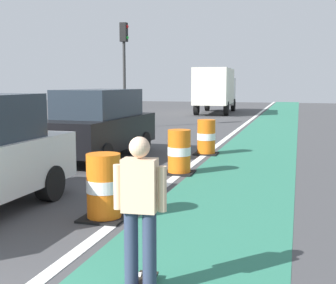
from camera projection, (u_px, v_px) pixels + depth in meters
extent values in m
cube|color=#2D755B|center=(256.00, 154.00, 14.45)|extent=(2.50, 80.00, 0.01)
cube|color=silver|center=(209.00, 152.00, 14.86)|extent=(0.20, 80.00, 0.01)
cylinder|color=silver|center=(153.00, 278.00, 5.12)|extent=(0.05, 0.11, 0.11)
cylinder|color=silver|center=(140.00, 277.00, 5.15)|extent=(0.05, 0.11, 0.11)
cylinder|color=#2D3851|center=(149.00, 250.00, 4.81)|extent=(0.15, 0.15, 0.82)
cylinder|color=#2D3851|center=(131.00, 248.00, 4.85)|extent=(0.15, 0.15, 0.82)
cube|color=beige|center=(140.00, 185.00, 4.74)|extent=(0.38, 0.25, 0.56)
cylinder|color=beige|center=(162.00, 189.00, 4.70)|extent=(0.09, 0.09, 0.48)
cylinder|color=beige|center=(118.00, 187.00, 4.79)|extent=(0.09, 0.09, 0.48)
sphere|color=beige|center=(139.00, 147.00, 4.69)|extent=(0.22, 0.22, 0.22)
cylinder|color=black|center=(50.00, 183.00, 8.67)|extent=(0.29, 0.68, 0.68)
cube|color=black|center=(99.00, 132.00, 13.44)|extent=(1.99, 4.66, 0.90)
cube|color=#232D38|center=(99.00, 103.00, 13.33)|extent=(1.71, 2.90, 0.80)
cylinder|color=black|center=(97.00, 140.00, 15.09)|extent=(0.30, 0.69, 0.68)
cylinder|color=black|center=(143.00, 142.00, 14.59)|extent=(0.30, 0.69, 0.68)
cylinder|color=black|center=(49.00, 153.00, 12.40)|extent=(0.30, 0.69, 0.68)
cylinder|color=black|center=(104.00, 156.00, 11.90)|extent=(0.30, 0.69, 0.68)
cylinder|color=orange|center=(104.00, 204.00, 7.51)|extent=(0.56, 0.56, 0.42)
cylinder|color=white|center=(104.00, 185.00, 7.47)|extent=(0.57, 0.57, 0.21)
cylinder|color=orange|center=(103.00, 167.00, 7.43)|extent=(0.56, 0.56, 0.42)
cube|color=black|center=(104.00, 218.00, 7.54)|extent=(0.73, 0.73, 0.04)
cylinder|color=orange|center=(179.00, 164.00, 11.27)|extent=(0.56, 0.56, 0.42)
cylinder|color=white|center=(179.00, 151.00, 11.23)|extent=(0.57, 0.57, 0.21)
cylinder|color=orange|center=(179.00, 138.00, 11.19)|extent=(0.56, 0.56, 0.42)
cube|color=black|center=(179.00, 173.00, 11.30)|extent=(0.73, 0.73, 0.04)
cylinder|color=orange|center=(206.00, 146.00, 14.30)|extent=(0.56, 0.56, 0.42)
cylinder|color=white|center=(206.00, 136.00, 14.25)|extent=(0.57, 0.57, 0.21)
cylinder|color=orange|center=(206.00, 126.00, 14.21)|extent=(0.56, 0.56, 0.42)
cube|color=black|center=(206.00, 154.00, 14.33)|extent=(0.73, 0.73, 0.04)
cube|color=silver|center=(214.00, 86.00, 32.38)|extent=(2.56, 5.70, 2.50)
cube|color=silver|center=(221.00, 92.00, 36.15)|extent=(2.29, 2.00, 2.10)
cylinder|color=black|center=(207.00, 105.00, 36.33)|extent=(0.35, 0.97, 0.96)
cylinder|color=black|center=(233.00, 105.00, 35.86)|extent=(0.35, 0.97, 0.96)
cylinder|color=black|center=(196.00, 108.00, 31.46)|extent=(0.35, 0.97, 0.96)
cylinder|color=black|center=(226.00, 109.00, 30.99)|extent=(0.35, 0.97, 0.96)
cylinder|color=#2D2D2D|center=(124.00, 85.00, 22.34)|extent=(0.14, 0.14, 4.20)
cube|color=black|center=(124.00, 32.00, 22.01)|extent=(0.32, 0.32, 0.90)
sphere|color=red|center=(127.00, 27.00, 21.93)|extent=(0.16, 0.16, 0.16)
sphere|color=green|center=(127.00, 38.00, 22.00)|extent=(0.16, 0.16, 0.16)
cylinder|color=#33333D|center=(86.00, 131.00, 17.30)|extent=(0.20, 0.20, 0.86)
cube|color=gold|center=(85.00, 112.00, 17.20)|extent=(0.34, 0.20, 0.54)
sphere|color=tan|center=(85.00, 102.00, 17.16)|extent=(0.20, 0.20, 0.20)
cylinder|color=#33333D|center=(112.00, 122.00, 21.22)|extent=(0.20, 0.20, 0.86)
cube|color=white|center=(112.00, 107.00, 21.13)|extent=(0.34, 0.20, 0.54)
sphere|color=tan|center=(112.00, 98.00, 21.08)|extent=(0.20, 0.20, 0.20)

